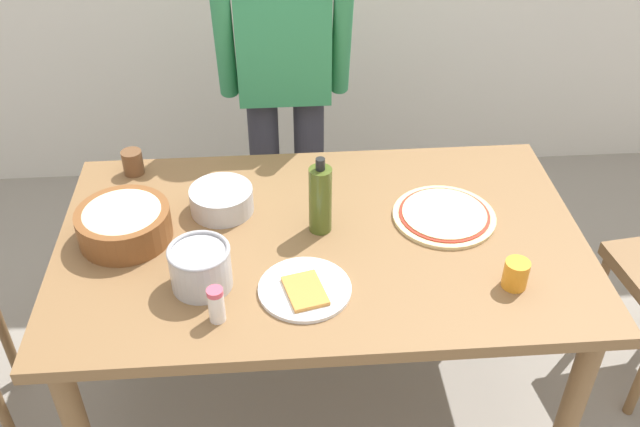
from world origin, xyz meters
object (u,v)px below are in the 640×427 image
object	(u,v)px
plate_with_slice	(305,289)
olive_oil_bottle	(320,199)
mixing_bowl_steel	(222,200)
cup_orange	(516,274)
person_cook	(284,74)
cup_small_brown	(133,162)
popcorn_bowl	(124,222)
salt_shaker	(216,305)
steel_pot	(200,267)
pizza_raw_on_board	(444,215)
dining_table	(321,259)

from	to	relation	value
plate_with_slice	olive_oil_bottle	size ratio (longest dim) A/B	1.02
mixing_bowl_steel	cup_orange	bearing A→B (deg)	-26.76
person_cook	cup_small_brown	xyz separation A→B (m)	(-0.53, -0.36, -0.14)
plate_with_slice	cup_orange	bearing A→B (deg)	-1.90
popcorn_bowl	salt_shaker	bearing A→B (deg)	-51.60
person_cook	cup_orange	world-z (taller)	person_cook
plate_with_slice	popcorn_bowl	bearing A→B (deg)	152.23
cup_orange	olive_oil_bottle	bearing A→B (deg)	150.33
steel_pot	salt_shaker	world-z (taller)	steel_pot
cup_orange	salt_shaker	xyz separation A→B (m)	(-0.82, -0.07, 0.01)
person_cook	mixing_bowl_steel	xyz separation A→B (m)	(-0.22, -0.60, -0.14)
cup_orange	cup_small_brown	distance (m)	1.31
plate_with_slice	salt_shaker	xyz separation A→B (m)	(-0.24, -0.09, 0.04)
plate_with_slice	cup_orange	size ratio (longest dim) A/B	3.06
plate_with_slice	cup_small_brown	bearing A→B (deg)	130.91
person_cook	salt_shaker	distance (m)	1.11
steel_pot	salt_shaker	bearing A→B (deg)	-70.95
person_cook	pizza_raw_on_board	bearing A→B (deg)	-55.54
person_cook	cup_orange	distance (m)	1.19
dining_table	person_cook	world-z (taller)	person_cook
cup_orange	cup_small_brown	xyz separation A→B (m)	(-1.13, 0.65, 0.00)
steel_pot	pizza_raw_on_board	bearing A→B (deg)	18.92
olive_oil_bottle	cup_small_brown	size ratio (longest dim) A/B	3.01
cup_orange	salt_shaker	world-z (taller)	salt_shaker
dining_table	person_cook	xyz separation A→B (m)	(-0.08, 0.76, 0.27)
mixing_bowl_steel	cup_small_brown	bearing A→B (deg)	142.38
mixing_bowl_steel	steel_pot	distance (m)	0.35
plate_with_slice	mixing_bowl_steel	distance (m)	0.47
plate_with_slice	steel_pot	distance (m)	0.29
person_cook	plate_with_slice	distance (m)	1.01
popcorn_bowl	cup_orange	distance (m)	1.15
plate_with_slice	mixing_bowl_steel	xyz separation A→B (m)	(-0.24, 0.40, 0.03)
olive_oil_bottle	mixing_bowl_steel	bearing A→B (deg)	158.56
mixing_bowl_steel	steel_pot	xyz separation A→B (m)	(-0.04, -0.35, 0.03)
cup_orange	cup_small_brown	size ratio (longest dim) A/B	1.00
steel_pot	cup_small_brown	xyz separation A→B (m)	(-0.27, 0.59, -0.02)
mixing_bowl_steel	steel_pot	world-z (taller)	steel_pot
person_cook	steel_pot	xyz separation A→B (m)	(-0.27, -0.95, -0.11)
pizza_raw_on_board	salt_shaker	distance (m)	0.80
salt_shaker	cup_small_brown	bearing A→B (deg)	113.47
steel_pot	cup_small_brown	distance (m)	0.64
pizza_raw_on_board	popcorn_bowl	world-z (taller)	popcorn_bowl
salt_shaker	steel_pot	bearing A→B (deg)	109.05
cup_orange	steel_pot	bearing A→B (deg)	175.47
cup_small_brown	salt_shaker	size ratio (longest dim) A/B	0.80
dining_table	olive_oil_bottle	size ratio (longest dim) A/B	6.25
dining_table	steel_pot	world-z (taller)	steel_pot
popcorn_bowl	mixing_bowl_steel	bearing A→B (deg)	22.66
mixing_bowl_steel	steel_pot	bearing A→B (deg)	-97.09
plate_with_slice	popcorn_bowl	size ratio (longest dim) A/B	0.93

